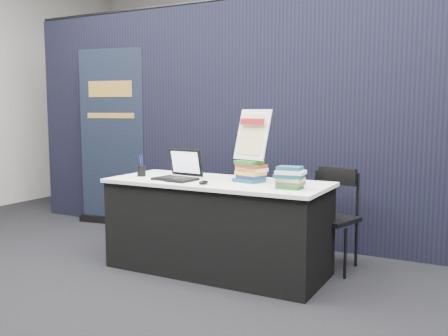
% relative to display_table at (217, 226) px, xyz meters
% --- Properties ---
extents(floor, '(8.00, 8.00, 0.00)m').
position_rel_display_table_xyz_m(floor, '(0.00, -0.55, -0.38)').
color(floor, black).
rests_on(floor, ground).
extents(wall_back, '(8.00, 0.02, 3.50)m').
position_rel_display_table_xyz_m(wall_back, '(0.00, 3.45, 1.37)').
color(wall_back, '#A29F99').
rests_on(wall_back, floor).
extents(drape_partition, '(6.00, 0.08, 2.40)m').
position_rel_display_table_xyz_m(drape_partition, '(0.00, 1.05, 0.82)').
color(drape_partition, black).
rests_on(drape_partition, floor).
extents(display_table, '(1.80, 0.75, 0.75)m').
position_rel_display_table_xyz_m(display_table, '(0.00, 0.00, 0.00)').
color(display_table, black).
rests_on(display_table, floor).
extents(laptop, '(0.35, 0.29, 0.25)m').
position_rel_display_table_xyz_m(laptop, '(-0.31, -0.11, 0.43)').
color(laptop, black).
rests_on(laptop, display_table).
extents(mouse, '(0.07, 0.10, 0.03)m').
position_rel_display_table_xyz_m(mouse, '(0.01, -0.24, 0.39)').
color(mouse, black).
rests_on(mouse, display_table).
extents(brochure_left, '(0.34, 0.26, 0.00)m').
position_rel_display_table_xyz_m(brochure_left, '(-0.56, -0.16, 0.38)').
color(brochure_left, silver).
rests_on(brochure_left, display_table).
extents(brochure_mid, '(0.39, 0.33, 0.00)m').
position_rel_display_table_xyz_m(brochure_mid, '(-0.46, -0.14, 0.38)').
color(brochure_mid, white).
rests_on(brochure_mid, display_table).
extents(brochure_right, '(0.36, 0.30, 0.00)m').
position_rel_display_table_xyz_m(brochure_right, '(-0.60, -0.02, 0.38)').
color(brochure_right, white).
rests_on(brochure_right, display_table).
extents(pen_cup, '(0.08, 0.08, 0.09)m').
position_rel_display_table_xyz_m(pen_cup, '(-0.69, -0.10, 0.42)').
color(pen_cup, black).
rests_on(pen_cup, display_table).
extents(book_stack_tall, '(0.25, 0.22, 0.17)m').
position_rel_display_table_xyz_m(book_stack_tall, '(0.27, 0.06, 0.46)').
color(book_stack_tall, '#164754').
rests_on(book_stack_tall, display_table).
extents(book_stack_short, '(0.19, 0.15, 0.16)m').
position_rel_display_table_xyz_m(book_stack_short, '(0.68, -0.13, 0.45)').
color(book_stack_short, '#1A621C').
rests_on(book_stack_short, display_table).
extents(info_sign, '(0.33, 0.20, 0.42)m').
position_rel_display_table_xyz_m(info_sign, '(0.27, 0.09, 0.74)').
color(info_sign, black).
rests_on(info_sign, book_stack_tall).
extents(pullup_banner, '(0.86, 0.25, 2.01)m').
position_rel_display_table_xyz_m(pullup_banner, '(-1.91, 0.95, 0.51)').
color(pullup_banner, black).
rests_on(pullup_banner, floor).
extents(stacking_chair, '(0.47, 0.48, 0.83)m').
position_rel_display_table_xyz_m(stacking_chair, '(0.80, 0.51, 0.09)').
color(stacking_chair, black).
rests_on(stacking_chair, floor).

